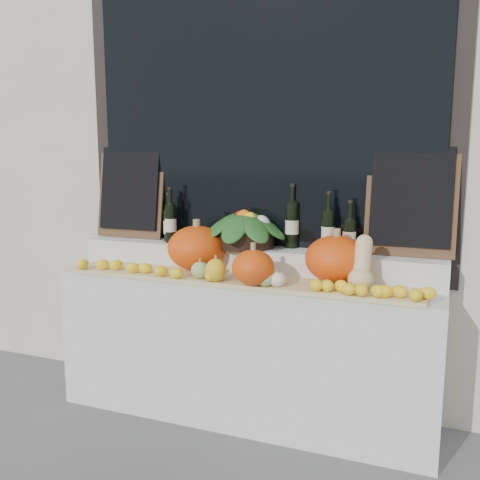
% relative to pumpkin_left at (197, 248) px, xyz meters
% --- Properties ---
extents(storefront_facade, '(7.00, 0.94, 4.50)m').
position_rel_pumpkin_left_xyz_m(storefront_facade, '(0.31, 0.73, 1.20)').
color(storefront_facade, beige).
rests_on(storefront_facade, ground).
extents(display_sill, '(2.30, 0.55, 0.88)m').
position_rel_pumpkin_left_xyz_m(display_sill, '(0.31, 0.01, -0.60)').
color(display_sill, silver).
rests_on(display_sill, ground).
extents(rear_tier, '(2.30, 0.25, 0.16)m').
position_rel_pumpkin_left_xyz_m(rear_tier, '(0.31, 0.16, -0.08)').
color(rear_tier, silver).
rests_on(rear_tier, display_sill).
extents(straw_bedding, '(2.10, 0.32, 0.02)m').
position_rel_pumpkin_left_xyz_m(straw_bedding, '(0.31, -0.11, -0.15)').
color(straw_bedding, tan).
rests_on(straw_bedding, display_sill).
extents(pumpkin_left, '(0.43, 0.43, 0.27)m').
position_rel_pumpkin_left_xyz_m(pumpkin_left, '(0.00, 0.00, 0.00)').
color(pumpkin_left, '#E54C0C').
rests_on(pumpkin_left, straw_bedding).
extents(pumpkin_right, '(0.38, 0.38, 0.26)m').
position_rel_pumpkin_left_xyz_m(pumpkin_right, '(0.86, 0.00, -0.01)').
color(pumpkin_right, '#E54C0C').
rests_on(pumpkin_right, straw_bedding).
extents(pumpkin_center, '(0.31, 0.31, 0.20)m').
position_rel_pumpkin_left_xyz_m(pumpkin_center, '(0.45, -0.23, -0.04)').
color(pumpkin_center, '#E54C0C').
rests_on(pumpkin_center, straw_bedding).
extents(butternut_squash, '(0.13, 0.20, 0.29)m').
position_rel_pumpkin_left_xyz_m(butternut_squash, '(1.02, -0.10, -0.01)').
color(butternut_squash, '#DEBE82').
rests_on(butternut_squash, straw_bedding).
extents(decorative_gourds, '(0.57, 0.15, 0.15)m').
position_rel_pumpkin_left_xyz_m(decorative_gourds, '(0.33, -0.22, -0.09)').
color(decorative_gourds, '#377122').
rests_on(decorative_gourds, straw_bedding).
extents(lemon_heap, '(2.20, 0.16, 0.06)m').
position_rel_pumpkin_left_xyz_m(lemon_heap, '(0.31, -0.22, -0.11)').
color(lemon_heap, yellow).
rests_on(lemon_heap, straw_bedding).
extents(produce_bowl, '(0.57, 0.57, 0.24)m').
position_rel_pumpkin_left_xyz_m(produce_bowl, '(0.26, 0.15, 0.11)').
color(produce_bowl, black).
rests_on(produce_bowl, rear_tier).
extents(wine_bottle_far_left, '(0.08, 0.08, 0.36)m').
position_rel_pumpkin_left_xyz_m(wine_bottle_far_left, '(-0.26, 0.14, 0.13)').
color(wine_bottle_far_left, black).
rests_on(wine_bottle_far_left, rear_tier).
extents(wine_bottle_near_left, '(0.08, 0.08, 0.32)m').
position_rel_pumpkin_left_xyz_m(wine_bottle_near_left, '(-0.28, 0.17, 0.11)').
color(wine_bottle_near_left, black).
rests_on(wine_bottle_near_left, rear_tier).
extents(wine_bottle_tall, '(0.08, 0.08, 0.39)m').
position_rel_pumpkin_left_xyz_m(wine_bottle_tall, '(0.54, 0.23, 0.14)').
color(wine_bottle_tall, black).
rests_on(wine_bottle_tall, rear_tier).
extents(wine_bottle_near_right, '(0.08, 0.08, 0.36)m').
position_rel_pumpkin_left_xyz_m(wine_bottle_near_right, '(0.78, 0.15, 0.13)').
color(wine_bottle_near_right, black).
rests_on(wine_bottle_near_right, rear_tier).
extents(wine_bottle_far_right, '(0.08, 0.08, 0.31)m').
position_rel_pumpkin_left_xyz_m(wine_bottle_far_right, '(0.90, 0.16, 0.10)').
color(wine_bottle_far_right, black).
rests_on(wine_bottle_far_right, rear_tier).
extents(chalkboard_left, '(0.50, 0.13, 0.62)m').
position_rel_pumpkin_left_xyz_m(chalkboard_left, '(-0.61, 0.23, 0.32)').
color(chalkboard_left, '#4C331E').
rests_on(chalkboard_left, rear_tier).
extents(chalkboard_right, '(0.50, 0.13, 0.62)m').
position_rel_pumpkin_left_xyz_m(chalkboard_right, '(1.23, 0.23, 0.32)').
color(chalkboard_right, '#4C331E').
rests_on(chalkboard_right, rear_tier).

